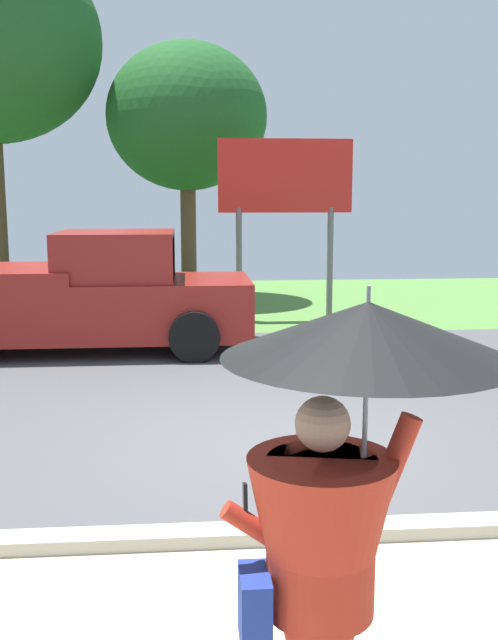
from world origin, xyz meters
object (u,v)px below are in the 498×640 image
at_px(monk_pedestrian, 333,527).
at_px(tree_center_back, 187,118).
at_px(roadside_billboard, 285,189).
at_px(pickup_truck, 88,296).

height_order(monk_pedestrian, tree_center_back, tree_center_back).
xyz_separation_m(roadside_billboard, tree_center_back, (-1.87, 3.05, 1.62)).
relative_size(pickup_truck, tree_center_back, 0.89).
relative_size(roadside_billboard, tree_center_back, 0.60).
height_order(pickup_truck, tree_center_back, tree_center_back).
bearing_deg(pickup_truck, tree_center_back, 69.51).
relative_size(monk_pedestrian, pickup_truck, 0.41).
height_order(pickup_truck, roadside_billboard, roadside_billboard).
bearing_deg(roadside_billboard, monk_pedestrian, -96.60).
bearing_deg(tree_center_back, roadside_billboard, -58.52).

